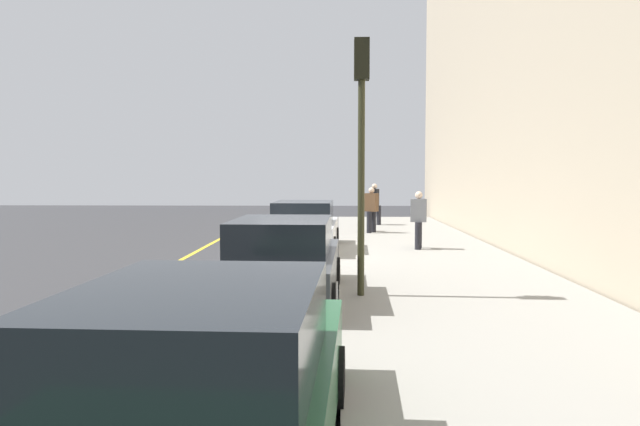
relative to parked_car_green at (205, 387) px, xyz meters
The scene contains 12 objects.
ground_plane 12.34m from the parked_car_green, ahead, with size 56.00×56.00×0.00m, color #333335.
sidewalk 12.76m from the parked_car_green, 14.83° to the right, with size 28.00×4.60×0.15m, color gray.
lane_stripe_centre 12.76m from the parked_car_green, 14.72° to the left, with size 28.00×0.14×0.01m, color gold.
snow_bank_curb 8.54m from the parked_car_green, ahead, with size 8.16×0.56×0.22m, color white.
parked_car_green is the anchor object (origin of this frame).
parked_car_charcoal 6.16m from the parked_car_green, ahead, with size 4.58×1.99×1.51m.
parked_car_white 13.01m from the parked_car_green, ahead, with size 4.46×2.00×1.51m.
pedestrian_grey_coat 13.45m from the parked_car_green, 13.96° to the right, with size 0.54×0.49×1.65m.
pedestrian_black_coat 21.59m from the parked_car_green, ahead, with size 0.54×0.56×1.75m.
pedestrian_brown_coat 18.04m from the parked_car_green, ahead, with size 0.50×0.53×1.66m.
traffic_light_pole 6.89m from the parked_car_green, 11.97° to the right, with size 0.35×0.26×4.44m.
rolling_suitcase 18.56m from the parked_car_green, ahead, with size 0.34×0.22×0.88m.
Camera 1 is at (-16.44, -0.97, 2.25)m, focal length 33.71 mm.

